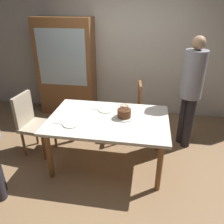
{
  "coord_description": "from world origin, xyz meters",
  "views": [
    {
      "loc": [
        0.49,
        -2.64,
        2.16
      ],
      "look_at": [
        0.05,
        0.0,
        0.83
      ],
      "focal_mm": 36.06,
      "sensor_mm": 36.0,
      "label": 1
    }
  ],
  "objects_px": {
    "plate_far_side": "(106,110)",
    "chair_upholstered": "(32,121)",
    "birthday_cake": "(124,114)",
    "china_cabinet": "(67,68)",
    "plate_near_celebrant": "(71,124)",
    "dining_table": "(108,124)",
    "person_guest": "(191,88)",
    "chair_spindle_back": "(129,110)"
  },
  "relations": [
    {
      "from": "chair_upholstered",
      "to": "china_cabinet",
      "type": "distance_m",
      "value": 1.53
    },
    {
      "from": "plate_near_celebrant",
      "to": "china_cabinet",
      "type": "xyz_separation_m",
      "value": [
        -0.68,
        1.8,
        0.22
      ]
    },
    {
      "from": "chair_upholstered",
      "to": "dining_table",
      "type": "bearing_deg",
      "value": -4.41
    },
    {
      "from": "chair_spindle_back",
      "to": "person_guest",
      "type": "bearing_deg",
      "value": -10.89
    },
    {
      "from": "dining_table",
      "to": "chair_upholstered",
      "type": "bearing_deg",
      "value": 175.59
    },
    {
      "from": "dining_table",
      "to": "person_guest",
      "type": "relative_size",
      "value": 0.93
    },
    {
      "from": "chair_spindle_back",
      "to": "plate_far_side",
      "type": "bearing_deg",
      "value": -114.73
    },
    {
      "from": "birthday_cake",
      "to": "plate_near_celebrant",
      "type": "height_order",
      "value": "birthday_cake"
    },
    {
      "from": "dining_table",
      "to": "plate_near_celebrant",
      "type": "relative_size",
      "value": 7.32
    },
    {
      "from": "plate_far_side",
      "to": "person_guest",
      "type": "height_order",
      "value": "person_guest"
    },
    {
      "from": "plate_near_celebrant",
      "to": "china_cabinet",
      "type": "distance_m",
      "value": 1.94
    },
    {
      "from": "plate_near_celebrant",
      "to": "china_cabinet",
      "type": "relative_size",
      "value": 0.12
    },
    {
      "from": "birthday_cake",
      "to": "chair_upholstered",
      "type": "bearing_deg",
      "value": 178.65
    },
    {
      "from": "birthday_cake",
      "to": "china_cabinet",
      "type": "xyz_separation_m",
      "value": [
        -1.33,
        1.5,
        0.17
      ]
    },
    {
      "from": "dining_table",
      "to": "person_guest",
      "type": "distance_m",
      "value": 1.37
    },
    {
      "from": "dining_table",
      "to": "chair_spindle_back",
      "type": "bearing_deg",
      "value": 76.63
    },
    {
      "from": "birthday_cake",
      "to": "person_guest",
      "type": "xyz_separation_m",
      "value": [
        0.93,
        0.62,
        0.21
      ]
    },
    {
      "from": "dining_table",
      "to": "chair_spindle_back",
      "type": "relative_size",
      "value": 1.7
    },
    {
      "from": "chair_upholstered",
      "to": "chair_spindle_back",
      "type": "bearing_deg",
      "value": 28.73
    },
    {
      "from": "birthday_cake",
      "to": "plate_near_celebrant",
      "type": "xyz_separation_m",
      "value": [
        -0.65,
        -0.3,
        -0.05
      ]
    },
    {
      "from": "plate_near_celebrant",
      "to": "birthday_cake",
      "type": "bearing_deg",
      "value": 24.75
    },
    {
      "from": "person_guest",
      "to": "china_cabinet",
      "type": "xyz_separation_m",
      "value": [
        -2.26,
        0.88,
        -0.04
      ]
    },
    {
      "from": "plate_far_side",
      "to": "birthday_cake",
      "type": "bearing_deg",
      "value": -32.31
    },
    {
      "from": "plate_near_celebrant",
      "to": "person_guest",
      "type": "bearing_deg",
      "value": 30.18
    },
    {
      "from": "person_guest",
      "to": "china_cabinet",
      "type": "bearing_deg",
      "value": 158.79
    },
    {
      "from": "chair_spindle_back",
      "to": "person_guest",
      "type": "xyz_separation_m",
      "value": [
        0.93,
        -0.18,
        0.54
      ]
    },
    {
      "from": "chair_upholstered",
      "to": "china_cabinet",
      "type": "xyz_separation_m",
      "value": [
        0.07,
        1.47,
        0.42
      ]
    },
    {
      "from": "plate_near_celebrant",
      "to": "chair_upholstered",
      "type": "xyz_separation_m",
      "value": [
        -0.75,
        0.33,
        -0.2
      ]
    },
    {
      "from": "birthday_cake",
      "to": "plate_near_celebrant",
      "type": "distance_m",
      "value": 0.72
    },
    {
      "from": "plate_far_side",
      "to": "china_cabinet",
      "type": "relative_size",
      "value": 0.12
    },
    {
      "from": "birthday_cake",
      "to": "dining_table",
      "type": "bearing_deg",
      "value": -164.08
    },
    {
      "from": "chair_upholstered",
      "to": "person_guest",
      "type": "bearing_deg",
      "value": 14.12
    },
    {
      "from": "birthday_cake",
      "to": "chair_upholstered",
      "type": "distance_m",
      "value": 1.42
    },
    {
      "from": "plate_near_celebrant",
      "to": "chair_spindle_back",
      "type": "bearing_deg",
      "value": 59.52
    },
    {
      "from": "plate_far_side",
      "to": "chair_upholstered",
      "type": "bearing_deg",
      "value": -172.4
    },
    {
      "from": "dining_table",
      "to": "china_cabinet",
      "type": "bearing_deg",
      "value": 125.89
    },
    {
      "from": "plate_far_side",
      "to": "person_guest",
      "type": "bearing_deg",
      "value": 19.77
    },
    {
      "from": "birthday_cake",
      "to": "plate_far_side",
      "type": "bearing_deg",
      "value": 147.69
    },
    {
      "from": "plate_far_side",
      "to": "chair_spindle_back",
      "type": "relative_size",
      "value": 0.23
    },
    {
      "from": "plate_far_side",
      "to": "person_guest",
      "type": "xyz_separation_m",
      "value": [
        1.22,
        0.44,
        0.26
      ]
    },
    {
      "from": "plate_near_celebrant",
      "to": "plate_far_side",
      "type": "relative_size",
      "value": 1.0
    },
    {
      "from": "chair_spindle_back",
      "to": "dining_table",
      "type": "bearing_deg",
      "value": -103.37
    }
  ]
}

